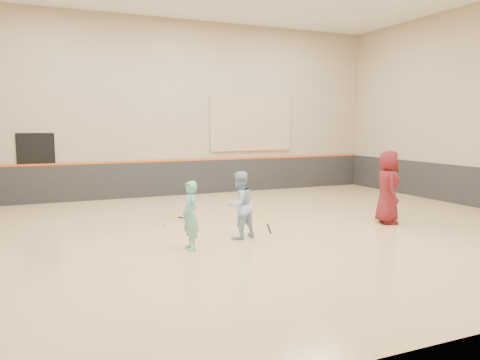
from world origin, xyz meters
name	(u,v)px	position (x,y,z in m)	size (l,w,h in m)	color
room	(249,196)	(0.00, 0.00, 0.81)	(15.04, 12.04, 6.22)	tan
wainscot_back	(178,178)	(0.00, 5.97, 0.60)	(14.90, 0.04, 1.20)	#232326
wainscot_right	(479,188)	(7.47, 0.00, 0.60)	(0.04, 11.90, 1.20)	#232326
accent_stripe	(178,160)	(0.00, 5.96, 1.22)	(14.90, 0.03, 0.06)	#D85914
acoustic_panel	(251,123)	(2.80, 5.95, 2.50)	(3.20, 0.08, 2.00)	tan
doorway	(37,169)	(-4.50, 5.98, 1.10)	(1.10, 0.05, 2.20)	black
girl	(190,216)	(-1.75, -1.04, 0.68)	(0.50, 0.33, 1.37)	#6FC1B9
instructor	(240,205)	(-0.50, -0.59, 0.73)	(0.71, 0.55, 1.46)	#9BC6F0
young_man	(388,187)	(3.52, -0.60, 0.91)	(0.89, 0.58, 1.82)	maroon
held_racket	(264,216)	(-0.11, -1.03, 0.54)	(0.47, 0.47, 0.56)	#ABE031
spare_racket	(172,216)	(-1.22, 2.28, 0.02)	(0.73, 0.73, 0.04)	#ACCD2D
ball_under_racket	(252,226)	(0.22, 0.32, 0.03)	(0.07, 0.07, 0.07)	yellow
ball_in_hand	(394,176)	(3.60, -0.71, 1.20)	(0.07, 0.07, 0.07)	#C6D130
ball_beside_spare	(164,225)	(-1.72, 1.25, 0.03)	(0.07, 0.07, 0.07)	yellow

